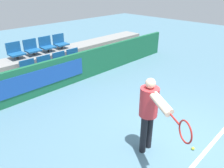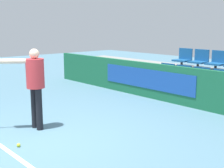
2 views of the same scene
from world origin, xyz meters
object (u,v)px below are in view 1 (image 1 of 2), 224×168
at_px(stadium_chair_4, 15,52).
at_px(tennis_ball, 193,148).
at_px(stadium_chair_2, 61,61).
at_px(stadium_chair_7, 60,42).
at_px(stadium_chair_0, 30,70).
at_px(stadium_chair_3, 75,57).
at_px(stadium_chair_1, 46,65).
at_px(stadium_chair_5, 32,48).
at_px(tennis_player, 150,109).
at_px(stadium_chair_6, 47,45).

relative_size(stadium_chair_4, tennis_ball, 8.10).
height_order(stadium_chair_2, tennis_ball, stadium_chair_2).
bearing_deg(stadium_chair_2, stadium_chair_7, 56.04).
xyz_separation_m(stadium_chair_0, stadium_chair_3, (1.74, 0.00, 0.00)).
xyz_separation_m(stadium_chair_1, stadium_chair_5, (0.00, 0.86, 0.40)).
bearing_deg(stadium_chair_5, stadium_chair_3, -36.59).
xyz_separation_m(stadium_chair_7, tennis_ball, (-0.79, -5.95, -1.01)).
bearing_deg(tennis_player, stadium_chair_5, 118.87).
xyz_separation_m(stadium_chair_1, stadium_chair_2, (0.58, 0.00, 0.00)).
bearing_deg(tennis_player, stadium_chair_0, 125.68).
distance_m(stadium_chair_4, stadium_chair_6, 1.16).
xyz_separation_m(stadium_chair_0, stadium_chair_7, (1.74, 0.86, 0.40)).
bearing_deg(stadium_chair_4, stadium_chair_5, 0.00).
distance_m(stadium_chair_0, stadium_chair_1, 0.58).
relative_size(stadium_chair_2, tennis_ball, 8.10).
bearing_deg(tennis_ball, stadium_chair_4, 99.10).
bearing_deg(stadium_chair_7, stadium_chair_3, -90.00).
distance_m(stadium_chair_1, tennis_ball, 5.14).
bearing_deg(stadium_chair_0, tennis_player, -86.84).
relative_size(stadium_chair_3, stadium_chair_7, 1.00).
height_order(stadium_chair_2, stadium_chair_3, same).
height_order(stadium_chair_0, stadium_chair_2, same).
bearing_deg(stadium_chair_5, stadium_chair_4, 180.00).
bearing_deg(stadium_chair_2, stadium_chair_3, 0.00).
bearing_deg(stadium_chair_2, stadium_chair_5, 123.96).
height_order(stadium_chair_7, tennis_player, tennis_player).
distance_m(stadium_chair_6, tennis_ball, 6.04).
height_order(stadium_chair_6, tennis_ball, stadium_chair_6).
bearing_deg(stadium_chair_1, tennis_ball, -85.82).
bearing_deg(stadium_chair_5, stadium_chair_1, -90.00).
distance_m(stadium_chair_3, tennis_ball, 5.18).
bearing_deg(stadium_chair_1, stadium_chair_4, 123.96).
distance_m(stadium_chair_1, stadium_chair_3, 1.16).
xyz_separation_m(stadium_chair_0, tennis_player, (0.24, -4.42, 0.37)).
xyz_separation_m(stadium_chair_0, stadium_chair_6, (1.16, 0.86, 0.40)).
xyz_separation_m(stadium_chair_2, stadium_chair_5, (-0.58, 0.86, 0.40)).
relative_size(stadium_chair_4, stadium_chair_6, 1.00).
distance_m(stadium_chair_0, stadium_chair_2, 1.16).
distance_m(stadium_chair_0, tennis_player, 4.44).
xyz_separation_m(stadium_chair_3, stadium_chair_5, (-1.16, 0.86, 0.40)).
height_order(stadium_chair_1, tennis_player, tennis_player).
relative_size(stadium_chair_2, stadium_chair_6, 1.00).
bearing_deg(stadium_chair_1, stadium_chair_7, 36.59).
bearing_deg(stadium_chair_2, stadium_chair_0, 180.00).
xyz_separation_m(stadium_chair_4, tennis_ball, (0.95, -5.95, -1.01)).
xyz_separation_m(stadium_chair_3, stadium_chair_6, (-0.58, 0.86, 0.40)).
xyz_separation_m(stadium_chair_4, stadium_chair_6, (1.16, 0.00, 0.00)).
relative_size(stadium_chair_2, stadium_chair_5, 1.00).
bearing_deg(stadium_chair_5, stadium_chair_0, -123.96).
xyz_separation_m(stadium_chair_1, stadium_chair_7, (1.16, 0.86, 0.40)).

